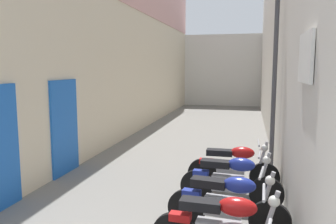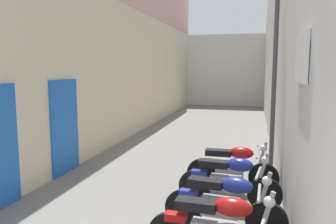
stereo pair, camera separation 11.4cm
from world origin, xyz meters
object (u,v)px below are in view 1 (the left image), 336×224
motorcycle_fifth (233,166)px  street_lamp (270,66)px  motorcycle_third (227,202)px  motorcycle_fourth (231,179)px

motorcycle_fifth → street_lamp: street_lamp is taller
motorcycle_third → motorcycle_fourth: same height
motorcycle_third → motorcycle_fourth: bearing=90.0°
motorcycle_third → motorcycle_fourth: size_ratio=1.00×
motorcycle_third → motorcycle_fifth: same height
motorcycle_fourth → street_lamp: bearing=68.8°
motorcycle_fourth → motorcycle_third: bearing=-90.0°
motorcycle_fourth → motorcycle_fifth: same height
street_lamp → motorcycle_fifth: bearing=-126.3°
motorcycle_fourth → motorcycle_fifth: (0.00, 0.85, 0.00)m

